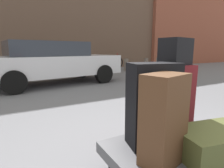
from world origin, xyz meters
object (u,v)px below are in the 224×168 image
Objects in this scene: luggage_cart at (179,154)px; bicycle_leaning at (111,63)px; parked_car at (53,62)px; bollard_kerb_mid at (126,65)px; duffel_bag_black_topmost_pile at (176,52)px; suitcase_olive_front_right at (213,143)px; bollard_kerb_near at (101,66)px; suitcase_black_center at (153,105)px; suitcase_brown_front_left at (164,120)px; suitcase_maroon_rear_left at (173,99)px; bollard_corner at (158,63)px; bollard_kerb_far at (146,64)px.

bicycle_leaning is at bearing 64.89° from luggage_cart.
parked_car is 4.87m from bollard_kerb_mid.
duffel_bag_black_topmost_pile is 0.17× the size of bicycle_leaning.
parked_car is at bearing 102.02° from suitcase_olive_front_right.
duffel_bag_black_topmost_pile reaches higher than bollard_kerb_near.
bollard_kerb_mid is (4.56, 7.40, -0.36)m from suitcase_black_center.
parked_car is (0.33, 5.49, 0.09)m from suitcase_brown_front_left.
suitcase_maroon_rear_left reaches higher than luggage_cart.
luggage_cart is 1.79× the size of suitcase_brown_front_left.
suitcase_brown_front_left is at bearing -132.53° from bollard_corner.
parked_car reaches higher than bollard_kerb_far.
bollard_kerb_far is (2.94, 0.00, 0.00)m from bollard_kerb_near.
duffel_bag_black_topmost_pile reaches higher than suitcase_brown_front_left.
bollard_kerb_mid is 2.34m from bollard_corner.
suitcase_brown_front_left is 0.98× the size of bollard_kerb_mid.
suitcase_black_center is at bearing -92.35° from parked_car.
suitcase_black_center is 0.58m from duffel_bag_black_topmost_pile.
bollard_kerb_mid is (4.20, 7.29, -0.80)m from duffel_bag_black_topmost_pile.
suitcase_black_center is at bearing -116.43° from bicycle_leaning.
suitcase_black_center is 9.51m from bollard_kerb_far.
bicycle_leaning reaches higher than bollard_kerb_mid.
suitcase_brown_front_left reaches higher than bicycle_leaning.
bollard_corner is at bearing 33.36° from suitcase_brown_front_left.
suitcase_black_center is 0.41× the size of bicycle_leaning.
bollard_kerb_mid is at bearing 0.00° from bollard_kerb_near.
bollard_corner reaches higher than suitcase_olive_front_right.
suitcase_maroon_rear_left is 9.80m from bollard_corner.
bicycle_leaning is at bearing 40.74° from parked_car.
bicycle_leaning reaches higher than luggage_cart.
bollard_kerb_near reaches higher than suitcase_olive_front_right.
suitcase_olive_front_right is (0.12, -0.21, 0.18)m from luggage_cart.
bollard_kerb_near is at bearing 80.41° from suitcase_black_center.
bollard_kerb_mid is at bearing 48.53° from duffel_bag_black_topmost_pile.
bollard_kerb_far is (5.97, 7.40, -0.36)m from suitcase_black_center.
parked_car reaches higher than suitcase_olive_front_right.
luggage_cart is 0.67× the size of bicycle_leaning.
suitcase_maroon_rear_left is at bearing -127.56° from bollard_kerb_far.
bollard_kerb_near is (2.85, 7.56, 0.07)m from luggage_cart.
suitcase_olive_front_right is 8.87m from bollard_kerb_mid.
suitcase_black_center is at bearing -128.87° from bollard_kerb_far.
luggage_cart is 0.30m from suitcase_olive_front_right.
duffel_bag_black_topmost_pile reaches higher than bicycle_leaning.
bollard_kerb_mid is (1.54, 0.00, 0.00)m from bollard_kerb_near.
suitcase_maroon_rear_left is 1.02× the size of suitcase_brown_front_left.
suitcase_maroon_rear_left is 1.14× the size of suitcase_olive_front_right.
bollard_kerb_mid is at bearing 26.39° from parked_car.
suitcase_olive_front_right is 0.87× the size of bollard_kerb_far.
suitcase_maroon_rear_left reaches higher than bollard_corner.
parked_car reaches higher than suitcase_brown_front_left.
bollard_kerb_near is at bearing 37.54° from parked_car.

